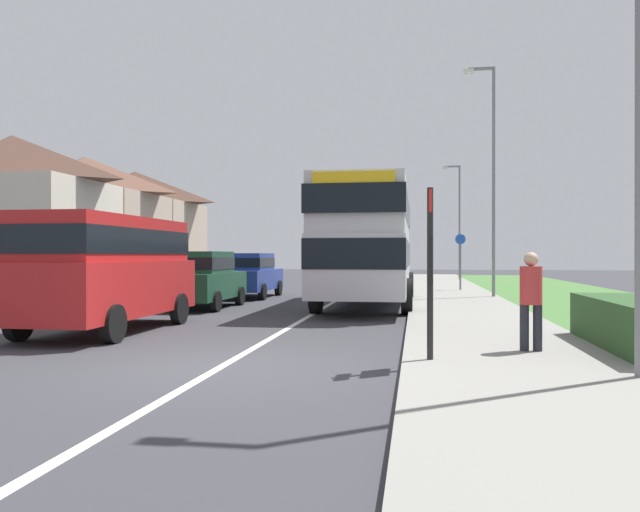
# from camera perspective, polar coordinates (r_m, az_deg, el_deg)

# --- Properties ---
(ground_plane) EXTENTS (120.00, 120.00, 0.00)m
(ground_plane) POSITION_cam_1_polar(r_m,az_deg,el_deg) (9.25, -9.09, -10.03)
(ground_plane) COLOR #38383D
(lane_marking_centre) EXTENTS (0.14, 60.00, 0.01)m
(lane_marking_centre) POSITION_cam_1_polar(r_m,az_deg,el_deg) (16.98, -0.73, -5.38)
(lane_marking_centre) COLOR silver
(lane_marking_centre) RESTS_ON ground_plane
(pavement_near_side) EXTENTS (3.20, 68.00, 0.12)m
(pavement_near_side) POSITION_cam_1_polar(r_m,az_deg,el_deg) (14.82, 14.26, -5.97)
(pavement_near_side) COLOR gray
(pavement_near_side) RESTS_ON ground_plane
(roadside_hedge) EXTENTS (1.10, 3.91, 0.90)m
(roadside_hedge) POSITION_cam_1_polar(r_m,az_deg,el_deg) (11.28, 26.98, -5.90)
(roadside_hedge) COLOR #2D5128
(roadside_hedge) RESTS_ON ground_plane
(double_decker_bus) EXTENTS (2.80, 9.62, 3.70)m
(double_decker_bus) POSITION_cam_1_polar(r_m,az_deg,el_deg) (19.69, 4.45, 1.60)
(double_decker_bus) COLOR #BCBCC1
(double_decker_bus) RESTS_ON ground_plane
(parked_van_red) EXTENTS (2.11, 5.18, 2.42)m
(parked_van_red) POSITION_cam_1_polar(r_m,az_deg,el_deg) (13.88, -18.91, -0.74)
(parked_van_red) COLOR #B21E1E
(parked_van_red) RESTS_ON ground_plane
(parked_car_dark_green) EXTENTS (1.97, 3.95, 1.73)m
(parked_car_dark_green) POSITION_cam_1_polar(r_m,az_deg,el_deg) (19.26, -10.98, -1.93)
(parked_car_dark_green) COLOR #19472D
(parked_car_dark_green) RESTS_ON ground_plane
(parked_car_blue) EXTENTS (1.95, 4.23, 1.69)m
(parked_car_blue) POSITION_cam_1_polar(r_m,az_deg,el_deg) (23.76, -6.63, -1.59)
(parked_car_blue) COLOR navy
(parked_car_blue) RESTS_ON ground_plane
(pedestrian_at_stop) EXTENTS (0.34, 0.34, 1.67)m
(pedestrian_at_stop) POSITION_cam_1_polar(r_m,az_deg,el_deg) (10.30, 18.79, -3.54)
(pedestrian_at_stop) COLOR #23232D
(pedestrian_at_stop) RESTS_ON ground_plane
(bus_stop_sign) EXTENTS (0.09, 0.52, 2.60)m
(bus_stop_sign) POSITION_cam_1_polar(r_m,az_deg,el_deg) (9.10, 10.07, -0.46)
(bus_stop_sign) COLOR black
(bus_stop_sign) RESTS_ON ground_plane
(cycle_route_sign) EXTENTS (0.44, 0.08, 2.52)m
(cycle_route_sign) POSITION_cam_1_polar(r_m,az_deg,el_deg) (27.38, 12.76, -0.31)
(cycle_route_sign) COLOR slate
(cycle_route_sign) RESTS_ON ground_plane
(street_lamp_near) EXTENTS (1.14, 0.20, 8.40)m
(street_lamp_near) POSITION_cam_1_polar(r_m,az_deg,el_deg) (9.16, 26.72, 20.08)
(street_lamp_near) COLOR slate
(street_lamp_near) RESTS_ON ground_plane
(street_lamp_mid) EXTENTS (1.14, 0.20, 8.43)m
(street_lamp_mid) POSITION_cam_1_polar(r_m,az_deg,el_deg) (23.52, 15.42, 7.80)
(street_lamp_mid) COLOR slate
(street_lamp_mid) RESTS_ON ground_plane
(street_lamp_far) EXTENTS (1.14, 0.20, 7.22)m
(street_lamp_far) POSITION_cam_1_polar(r_m,az_deg,el_deg) (39.93, 12.53, 3.74)
(street_lamp_far) COLOR slate
(street_lamp_far) RESTS_ON ground_plane
(house_terrace_far_side) EXTENTS (7.11, 17.05, 6.61)m
(house_terrace_far_side) POSITION_cam_1_polar(r_m,az_deg,el_deg) (33.72, -20.82, 2.96)
(house_terrace_far_side) COLOR beige
(house_terrace_far_side) RESTS_ON ground_plane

